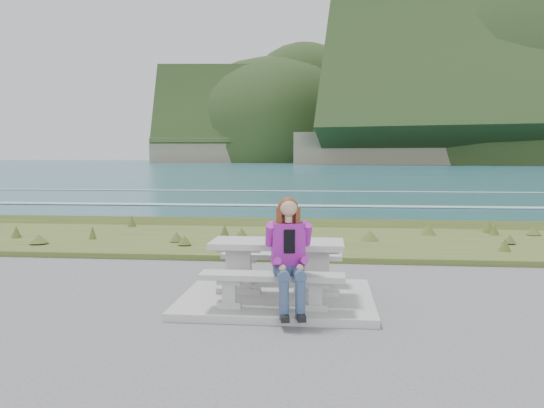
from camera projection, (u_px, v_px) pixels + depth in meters
name	position (u px, v px, depth m)	size (l,w,h in m)	color
concrete_slab	(277.00, 298.00, 7.31)	(2.60, 2.10, 0.10)	#A1A19C
picnic_table	(277.00, 253.00, 7.25)	(1.80, 0.75, 0.75)	#A1A19C
bench_landward	(272.00, 281.00, 6.58)	(1.80, 0.35, 0.45)	#A1A19C
bench_seaward	(282.00, 260.00, 7.96)	(1.80, 0.35, 0.45)	#A1A19C
grass_verge	(297.00, 244.00, 12.26)	(160.00, 4.50, 0.22)	#2C4B1C
shore_drop	(303.00, 227.00, 15.14)	(160.00, 0.80, 2.20)	#716A54
ocean	(316.00, 219.00, 32.32)	(1600.00, 1600.00, 0.09)	#225360
seated_woman	(290.00, 271.00, 6.41)	(0.51, 0.75, 1.40)	navy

